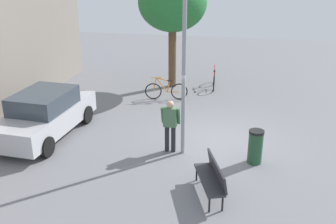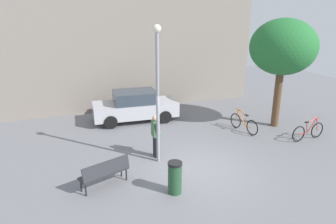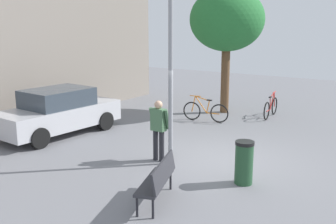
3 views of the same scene
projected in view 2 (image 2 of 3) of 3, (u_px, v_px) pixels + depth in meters
ground_plane at (196, 168)px, 10.86m from camera, size 36.00×36.00×0.00m
building_facade at (132, 42)px, 17.57m from camera, size 14.49×2.00×7.34m
lamppost at (158, 84)px, 10.50m from camera, size 0.28×0.28×4.93m
person_by_lamppost at (155, 133)px, 11.47m from camera, size 0.28×0.59×1.67m
park_bench at (105, 171)px, 9.54m from camera, size 1.67×0.98×0.92m
plaza_tree at (283, 48)px, 13.82m from camera, size 3.00×3.00×5.09m
bicycle_orange at (244, 123)px, 14.18m from camera, size 0.34×1.79×0.97m
bicycle_red at (308, 131)px, 13.22m from camera, size 1.81×0.17×0.97m
parked_car_silver at (135, 106)px, 15.48m from camera, size 4.30×2.04×1.55m
trash_bin at (175, 177)px, 9.24m from camera, size 0.44×0.44×1.03m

